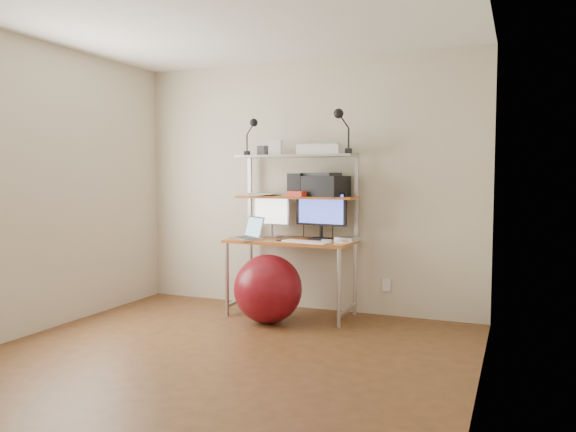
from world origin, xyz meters
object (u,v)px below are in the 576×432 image
monitor_black (321,211)px  exercise_ball (268,289)px  printer (321,185)px  laptop (250,234)px  monitor_silver (272,213)px

monitor_black → exercise_ball: size_ratio=0.85×
printer → exercise_ball: (-0.34, -0.49, -0.94)m
printer → laptop: bearing=-141.8°
monitor_silver → exercise_ball: bearing=-65.7°
laptop → monitor_black: bearing=58.4°
laptop → printer: (0.61, 0.29, 0.47)m
monitor_silver → exercise_ball: monitor_silver is taller
laptop → exercise_ball: bearing=0.6°
monitor_silver → laptop: (-0.10, -0.27, -0.19)m
laptop → exercise_ball: size_ratio=0.64×
monitor_black → exercise_ball: 0.90m
monitor_black → printer: bearing=121.8°
monitor_black → laptop: (-0.63, -0.26, -0.22)m
exercise_ball → printer: bearing=55.6°
monitor_silver → printer: (0.51, 0.02, 0.28)m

